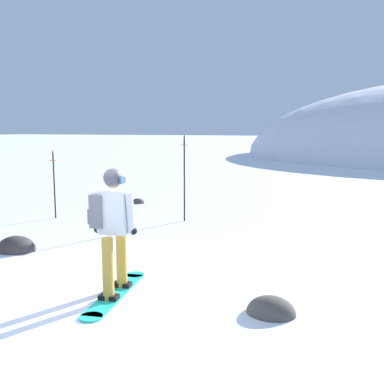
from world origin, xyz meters
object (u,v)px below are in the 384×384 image
at_px(piste_marker_far, 184,172).
at_px(piste_marker_near, 54,179).
at_px(snowboarder_main, 112,228).
at_px(rock_dark, 271,313).
at_px(rock_small, 16,250).
at_px(rock_mid, 138,203).

bearing_deg(piste_marker_far, piste_marker_near, -162.15).
xyz_separation_m(snowboarder_main, rock_dark, (2.11, 0.24, -0.92)).
relative_size(piste_marker_near, piste_marker_far, 0.82).
xyz_separation_m(snowboarder_main, piste_marker_near, (-4.27, 3.76, 0.07)).
distance_m(snowboarder_main, rock_dark, 2.31).
relative_size(piste_marker_far, rock_dark, 3.47).
xyz_separation_m(rock_dark, rock_small, (-5.00, 0.86, 0.00)).
relative_size(snowboarder_main, rock_small, 2.37).
relative_size(piste_marker_near, rock_mid, 4.10).
xyz_separation_m(rock_dark, rock_mid, (-5.65, 6.32, 0.00)).
bearing_deg(rock_small, snowboarder_main, -20.92).
relative_size(rock_dark, rock_small, 0.80).
xyz_separation_m(snowboarder_main, piste_marker_far, (-1.15, 4.76, 0.28)).
xyz_separation_m(snowboarder_main, rock_small, (-2.89, 1.10, -0.92)).
xyz_separation_m(piste_marker_far, rock_mid, (-2.39, 1.80, -1.20)).
bearing_deg(snowboarder_main, piste_marker_near, 138.67).
xyz_separation_m(piste_marker_near, piste_marker_far, (3.12, 1.00, 0.21)).
distance_m(snowboarder_main, piste_marker_near, 5.69).
bearing_deg(rock_dark, snowboarder_main, -173.38).
bearing_deg(snowboarder_main, rock_dark, 6.62).
bearing_deg(piste_marker_near, snowboarder_main, -41.33).
xyz_separation_m(rock_mid, rock_small, (0.66, -5.46, 0.00)).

